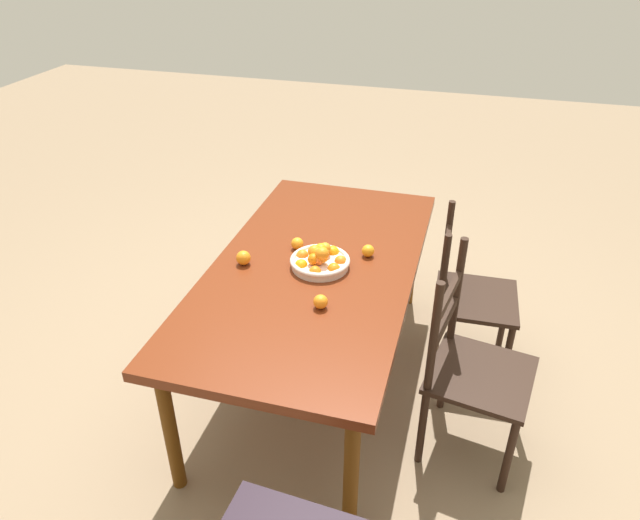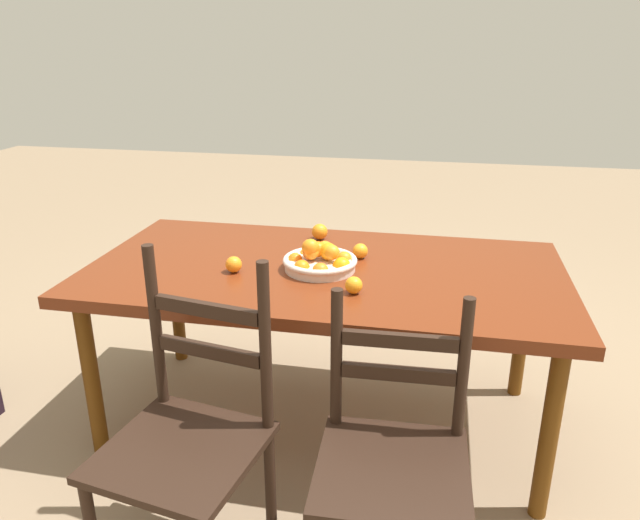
% 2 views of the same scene
% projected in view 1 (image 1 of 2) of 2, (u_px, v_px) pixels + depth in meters
% --- Properties ---
extents(ground_plane, '(12.00, 12.00, 0.00)m').
position_uv_depth(ground_plane, '(315.00, 375.00, 3.24)').
color(ground_plane, '#866F55').
extents(dining_table, '(1.88, 0.98, 0.73)m').
position_uv_depth(dining_table, '(314.00, 275.00, 2.89)').
color(dining_table, '#612610').
rests_on(dining_table, ground).
extents(chair_near_window, '(0.51, 0.51, 1.00)m').
position_uv_depth(chair_near_window, '(471.00, 370.00, 2.60)').
color(chair_near_window, black).
rests_on(chair_near_window, ground).
extents(chair_by_cabinet, '(0.45, 0.45, 0.90)m').
position_uv_depth(chair_by_cabinet, '(468.00, 298.00, 3.12)').
color(chair_by_cabinet, black).
rests_on(chair_by_cabinet, ground).
extents(fruit_bowl, '(0.29, 0.29, 0.13)m').
position_uv_depth(fruit_bowl, '(320.00, 260.00, 2.82)').
color(fruit_bowl, beige).
rests_on(fruit_bowl, dining_table).
extents(orange_loose_0, '(0.06, 0.06, 0.06)m').
position_uv_depth(orange_loose_0, '(321.00, 302.00, 2.54)').
color(orange_loose_0, orange).
rests_on(orange_loose_0, dining_table).
extents(orange_loose_1, '(0.06, 0.06, 0.06)m').
position_uv_depth(orange_loose_1, '(368.00, 251.00, 2.91)').
color(orange_loose_1, orange).
rests_on(orange_loose_1, dining_table).
extents(orange_loose_2, '(0.07, 0.07, 0.07)m').
position_uv_depth(orange_loose_2, '(243.00, 258.00, 2.84)').
color(orange_loose_2, orange).
rests_on(orange_loose_2, dining_table).
extents(orange_loose_3, '(0.06, 0.06, 0.06)m').
position_uv_depth(orange_loose_3, '(297.00, 244.00, 2.97)').
color(orange_loose_3, orange).
rests_on(orange_loose_3, dining_table).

